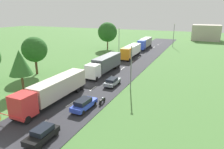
% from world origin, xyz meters
% --- Properties ---
extents(road, '(10.00, 140.00, 0.06)m').
position_xyz_m(road, '(0.00, 24.50, 0.03)').
color(road, '#2B2B30').
rests_on(road, ground).
extents(lane_marking_centre, '(0.16, 122.27, 0.01)m').
position_xyz_m(lane_marking_centre, '(0.00, 20.89, 0.07)').
color(lane_marking_centre, white).
rests_on(lane_marking_centre, road).
extents(truck_lead, '(2.58, 13.90, 3.41)m').
position_xyz_m(truck_lead, '(-2.58, 12.50, 2.06)').
color(truck_lead, red).
rests_on(truck_lead, road).
extents(truck_second, '(2.61, 12.67, 3.62)m').
position_xyz_m(truck_second, '(-2.26, 29.22, 2.13)').
color(truck_second, white).
rests_on(truck_second, road).
extents(truck_third, '(2.81, 12.37, 3.47)m').
position_xyz_m(truck_third, '(-2.16, 46.95, 2.07)').
color(truck_third, orange).
rests_on(truck_third, road).
extents(truck_fourth, '(2.81, 12.41, 3.57)m').
position_xyz_m(truck_fourth, '(-2.54, 63.56, 2.13)').
color(truck_fourth, blue).
rests_on(truck_fourth, road).
extents(car_lead, '(1.81, 3.92, 1.51)m').
position_xyz_m(car_lead, '(2.52, 4.16, 0.84)').
color(car_lead, black).
rests_on(car_lead, road).
extents(car_second, '(1.89, 4.52, 1.54)m').
position_xyz_m(car_second, '(2.72, 12.18, 0.86)').
color(car_second, blue).
rests_on(car_second, road).
extents(car_third, '(1.78, 4.23, 1.40)m').
position_xyz_m(car_third, '(2.45, 22.58, 0.80)').
color(car_third, '#8C939E').
rests_on(car_third, road).
extents(motorcycle_courier, '(0.28, 1.94, 0.91)m').
position_xyz_m(motorcycle_courier, '(4.18, 14.93, 0.54)').
color(motorcycle_courier, black).
rests_on(motorcycle_courier, road).
extents(barrier_gate, '(4.64, 0.28, 1.05)m').
position_xyz_m(barrier_gate, '(-4.80, 5.43, 0.69)').
color(barrier_gate, orange).
rests_on(barrier_gate, ground).
extents(lamppost_second, '(0.36, 0.36, 7.66)m').
position_xyz_m(lamppost_second, '(6.03, 22.33, 4.30)').
color(lamppost_second, slate).
rests_on(lamppost_second, ground).
extents(lamppost_third, '(0.36, 0.36, 8.45)m').
position_xyz_m(lamppost_third, '(-6.56, 48.20, 4.71)').
color(lamppost_third, slate).
rests_on(lamppost_third, ground).
extents(lamppost_fourth, '(0.36, 0.36, 8.74)m').
position_xyz_m(lamppost_fourth, '(6.45, 70.61, 4.85)').
color(lamppost_fourth, slate).
rests_on(lamppost_fourth, ground).
extents(tree_birch, '(5.30, 5.30, 8.03)m').
position_xyz_m(tree_birch, '(-15.55, 22.80, 5.36)').
color(tree_birch, '#513823').
rests_on(tree_birch, ground).
extents(tree_maple, '(3.77, 3.77, 7.14)m').
position_xyz_m(tree_maple, '(-10.17, 13.86, 5.04)').
color(tree_maple, '#513823').
rests_on(tree_maple, ground).
extents(tree_pine, '(6.80, 6.80, 9.44)m').
position_xyz_m(tree_pine, '(-14.53, 57.07, 6.04)').
color(tree_pine, '#513823').
rests_on(tree_pine, ground).
extents(distant_building, '(12.21, 9.42, 7.09)m').
position_xyz_m(distant_building, '(17.61, 97.22, 3.54)').
color(distant_building, '#B2A899').
rests_on(distant_building, ground).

